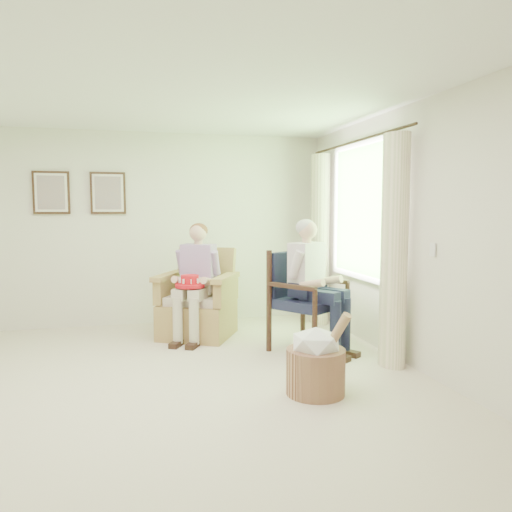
{
  "coord_description": "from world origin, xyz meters",
  "views": [
    {
      "loc": [
        -0.21,
        -4.18,
        1.57
      ],
      "look_at": [
        1.16,
        1.15,
        1.05
      ],
      "focal_mm": 35.0,
      "sensor_mm": 36.0,
      "label": 1
    }
  ],
  "objects_px": {
    "hatbox": "(316,361)",
    "person_wicker": "(198,273)",
    "wicker_armchair": "(197,308)",
    "wood_armchair": "(306,296)",
    "red_hat": "(190,283)",
    "person_dark": "(311,275)"
  },
  "relations": [
    {
      "from": "hatbox",
      "to": "person_wicker",
      "type": "bearing_deg",
      "value": 108.95
    },
    {
      "from": "wicker_armchair",
      "to": "wood_armchair",
      "type": "relative_size",
      "value": 0.99
    },
    {
      "from": "wood_armchair",
      "to": "hatbox",
      "type": "relative_size",
      "value": 1.48
    },
    {
      "from": "person_wicker",
      "to": "hatbox",
      "type": "bearing_deg",
      "value": -42.92
    },
    {
      "from": "wood_armchair",
      "to": "hatbox",
      "type": "height_order",
      "value": "wood_armchair"
    },
    {
      "from": "wood_armchair",
      "to": "red_hat",
      "type": "distance_m",
      "value": 1.35
    },
    {
      "from": "red_hat",
      "to": "hatbox",
      "type": "relative_size",
      "value": 0.47
    },
    {
      "from": "hatbox",
      "to": "red_hat",
      "type": "bearing_deg",
      "value": 113.72
    },
    {
      "from": "wood_armchair",
      "to": "person_wicker",
      "type": "relative_size",
      "value": 0.79
    },
    {
      "from": "wicker_armchair",
      "to": "person_wicker",
      "type": "distance_m",
      "value": 0.48
    },
    {
      "from": "wicker_armchair",
      "to": "person_dark",
      "type": "height_order",
      "value": "person_dark"
    },
    {
      "from": "person_dark",
      "to": "hatbox",
      "type": "relative_size",
      "value": 1.94
    },
    {
      "from": "wicker_armchair",
      "to": "red_hat",
      "type": "distance_m",
      "value": 0.5
    },
    {
      "from": "person_dark",
      "to": "wood_armchair",
      "type": "bearing_deg",
      "value": 55.1
    },
    {
      "from": "person_wicker",
      "to": "hatbox",
      "type": "height_order",
      "value": "person_wicker"
    },
    {
      "from": "person_dark",
      "to": "wicker_armchair",
      "type": "bearing_deg",
      "value": 102.86
    },
    {
      "from": "wicker_armchair",
      "to": "person_wicker",
      "type": "bearing_deg",
      "value": -61.87
    },
    {
      "from": "wicker_armchair",
      "to": "hatbox",
      "type": "xyz_separation_m",
      "value": [
        0.71,
        -2.21,
        -0.06
      ]
    },
    {
      "from": "wood_armchair",
      "to": "hatbox",
      "type": "xyz_separation_m",
      "value": [
        -0.41,
        -1.38,
        -0.31
      ]
    },
    {
      "from": "hatbox",
      "to": "person_dark",
      "type": "bearing_deg",
      "value": 71.23
    },
    {
      "from": "person_wicker",
      "to": "hatbox",
      "type": "xyz_separation_m",
      "value": [
        0.71,
        -2.07,
        -0.52
      ]
    },
    {
      "from": "wicker_armchair",
      "to": "red_hat",
      "type": "bearing_deg",
      "value": -83.07
    }
  ]
}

